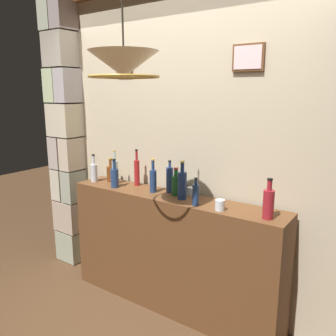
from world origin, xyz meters
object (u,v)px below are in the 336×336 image
(liquor_bottle_tequila, at_px, (94,172))
(liquor_bottle_amaro, at_px, (115,171))
(liquor_bottle_port, at_px, (153,180))
(glass_tumbler_rocks, at_px, (220,205))
(liquor_bottle_sherry, at_px, (115,177))
(glass_tumbler_highball, at_px, (191,191))
(liquor_bottle_mezcal, at_px, (176,185))
(liquor_bottle_gin, at_px, (196,194))
(liquor_bottle_scotch, at_px, (137,172))
(liquor_bottle_rum, at_px, (182,185))
(liquor_bottle_brandy, at_px, (111,173))
(liquor_bottle_rye, at_px, (170,179))
(liquor_bottle_vodka, at_px, (269,203))
(pendant_lamp, at_px, (124,65))

(liquor_bottle_tequila, relative_size, liquor_bottle_amaro, 0.84)
(liquor_bottle_port, distance_m, glass_tumbler_rocks, 0.70)
(liquor_bottle_sherry, height_order, glass_tumbler_rocks, liquor_bottle_sherry)
(liquor_bottle_sherry, height_order, glass_tumbler_highball, liquor_bottle_sherry)
(liquor_bottle_mezcal, height_order, liquor_bottle_gin, liquor_bottle_mezcal)
(liquor_bottle_scotch, relative_size, glass_tumbler_rocks, 4.28)
(liquor_bottle_rum, bearing_deg, liquor_bottle_tequila, -179.34)
(liquor_bottle_scotch, bearing_deg, glass_tumbler_highball, 1.23)
(liquor_bottle_brandy, bearing_deg, liquor_bottle_rye, 1.30)
(liquor_bottle_sherry, distance_m, liquor_bottle_mezcal, 0.61)
(liquor_bottle_brandy, distance_m, glass_tumbler_highball, 0.89)
(liquor_bottle_amaro, bearing_deg, liquor_bottle_rum, -3.93)
(liquor_bottle_port, bearing_deg, glass_tumbler_highball, 17.66)
(liquor_bottle_scotch, bearing_deg, liquor_bottle_gin, -14.39)
(liquor_bottle_gin, distance_m, glass_tumbler_highball, 0.26)
(liquor_bottle_vodka, height_order, pendant_lamp, pendant_lamp)
(liquor_bottle_rye, bearing_deg, glass_tumbler_highball, 6.64)
(liquor_bottle_sherry, bearing_deg, liquor_bottle_brandy, 142.62)
(liquor_bottle_scotch, height_order, liquor_bottle_gin, liquor_bottle_scotch)
(liquor_bottle_rum, bearing_deg, liquor_bottle_mezcal, 149.78)
(liquor_bottle_port, height_order, pendant_lamp, pendant_lamp)
(liquor_bottle_brandy, xyz_separation_m, liquor_bottle_scotch, (0.31, 0.03, 0.05))
(liquor_bottle_port, height_order, liquor_bottle_vodka, liquor_bottle_port)
(liquor_bottle_sherry, xyz_separation_m, pendant_lamp, (0.63, -0.54, 0.92))
(liquor_bottle_brandy, distance_m, liquor_bottle_vodka, 1.61)
(liquor_bottle_tequila, relative_size, liquor_bottle_gin, 1.22)
(liquor_bottle_sherry, bearing_deg, glass_tumbler_rocks, -1.07)
(liquor_bottle_brandy, height_order, pendant_lamp, pendant_lamp)
(liquor_bottle_brandy, bearing_deg, glass_tumbler_highball, 2.53)
(glass_tumbler_highball, relative_size, pendant_lamp, 0.12)
(liquor_bottle_gin, distance_m, pendant_lamp, 1.09)
(liquor_bottle_scotch, xyz_separation_m, pendant_lamp, (0.51, -0.71, 0.89))
(liquor_bottle_scotch, height_order, glass_tumbler_rocks, liquor_bottle_scotch)
(liquor_bottle_gin, bearing_deg, liquor_bottle_brandy, 171.15)
(liquor_bottle_tequila, distance_m, pendant_lamp, 1.44)
(liquor_bottle_sherry, xyz_separation_m, liquor_bottle_gin, (0.87, -0.02, -0.01))
(liquor_bottle_tequila, distance_m, liquor_bottle_mezcal, 0.91)
(liquor_bottle_rum, relative_size, liquor_bottle_sherry, 1.20)
(liquor_bottle_tequila, xyz_separation_m, liquor_bottle_amaro, (0.22, 0.07, 0.02))
(liquor_bottle_vodka, distance_m, glass_tumbler_highball, 0.74)
(glass_tumbler_rocks, xyz_separation_m, glass_tumbler_highball, (-0.37, 0.20, -0.00))
(liquor_bottle_rum, relative_size, liquor_bottle_amaro, 0.99)
(liquor_bottle_amaro, bearing_deg, liquor_bottle_sherry, -48.58)
(liquor_bottle_gin, bearing_deg, liquor_bottle_sherry, 178.36)
(liquor_bottle_amaro, bearing_deg, liquor_bottle_vodka, -3.46)
(liquor_bottle_brandy, bearing_deg, liquor_bottle_rum, -5.73)
(liquor_bottle_brandy, height_order, liquor_bottle_gin, liquor_bottle_brandy)
(liquor_bottle_tequila, height_order, glass_tumbler_highball, liquor_bottle_tequila)
(liquor_bottle_amaro, bearing_deg, liquor_bottle_gin, -7.68)
(liquor_bottle_gin, xyz_separation_m, glass_tumbler_rocks, (0.20, 0.00, -0.05))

